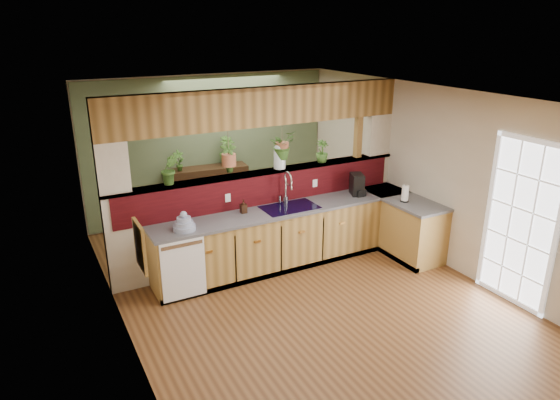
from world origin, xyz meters
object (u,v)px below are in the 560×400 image
dish_stack (184,224)px  shelving_console (207,194)px  paper_towel (405,194)px  soap_dispenser (243,206)px  glass_jar (280,156)px  faucet (287,186)px  coffee_maker (357,185)px

dish_stack → shelving_console: size_ratio=0.20×
dish_stack → paper_towel: paper_towel is taller
soap_dispenser → glass_jar: 0.97m
faucet → shelving_console: (-0.49, 2.12, -0.67)m
dish_stack → paper_towel: size_ratio=1.11×
paper_towel → dish_stack: bearing=171.3°
faucet → soap_dispenser: size_ratio=2.65×
faucet → dish_stack: (-1.65, -0.25, -0.19)m
dish_stack → coffee_maker: bearing=2.0°
faucet → shelving_console: 2.28m
paper_towel → shelving_console: paper_towel is taller
faucet → paper_towel: 1.78m
soap_dispenser → glass_jar: bearing=20.0°
faucet → glass_jar: bearing=90.2°
glass_jar → soap_dispenser: bearing=-160.0°
coffee_maker → shelving_console: 2.86m
soap_dispenser → shelving_console: bearing=83.9°
dish_stack → shelving_console: (1.16, 2.37, -0.48)m
dish_stack → shelving_console: 2.68m
paper_towel → glass_jar: 1.97m
paper_towel → glass_jar: (-1.62, 0.97, 0.56)m
soap_dispenser → shelving_console: soap_dispenser is taller
coffee_maker → soap_dispenser: bearing=-161.3°
dish_stack → coffee_maker: (2.82, 0.10, 0.07)m
faucet → soap_dispenser: faucet is taller
paper_towel → faucet: bearing=155.3°
coffee_maker → faucet: bearing=-165.1°
faucet → soap_dispenser: (-0.72, -0.04, -0.18)m
shelving_console → dish_stack: bearing=-110.0°
dish_stack → glass_jar: bearing=15.9°
coffee_maker → shelving_console: coffee_maker is taller
coffee_maker → shelving_console: size_ratio=0.22×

